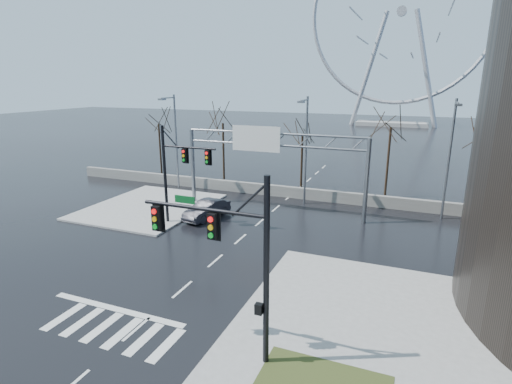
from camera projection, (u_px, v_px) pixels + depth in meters
The scene contains 17 objects.
ground at pixel (182, 289), 22.37m from camera, with size 260.00×260.00×0.00m, color black.
sidewalk_right_ext at pixel (370, 306), 20.55m from camera, with size 12.00×10.00×0.15m, color gray.
sidewalk_far at pixel (150, 206), 37.04m from camera, with size 10.00×12.00×0.15m, color gray.
barrier_wall at pixel (289, 192), 40.11m from camera, with size 52.00×0.50×1.10m, color slate.
signal_mast_near at pixel (234, 250), 15.62m from camera, with size 5.52×0.41×8.00m.
signal_mast_far at pixel (176, 167), 31.21m from camera, with size 4.72×0.41×8.00m.
sign_gantry at pixel (269, 154), 34.50m from camera, with size 16.36×0.40×7.60m.
streetlight_left at pixel (174, 135), 41.36m from camera, with size 0.50×2.55×10.00m.
streetlight_mid at pixel (305, 143), 36.33m from camera, with size 0.50×2.55×10.00m.
streetlight_right at pixel (450, 151), 32.01m from camera, with size 0.50×2.55×10.00m.
tree_far_left at pixel (159, 130), 48.82m from camera, with size 3.50×3.50×7.00m.
tree_left at pixel (223, 130), 45.03m from camera, with size 3.75×3.75×7.50m.
tree_center at pixel (302, 140), 42.90m from camera, with size 3.25×3.25×6.50m.
tree_right at pixel (390, 136), 38.50m from camera, with size 3.90×3.90×7.80m.
tree_far_right at pixel (482, 148), 36.28m from camera, with size 3.40×3.40×6.80m.
ferris_wheel at pixel (401, 19), 98.56m from camera, with size 45.00×6.00×50.91m.
car at pixel (207, 210), 33.87m from camera, with size 1.63×4.66×1.54m, color black.
Camera 1 is at (11.34, -17.11, 11.24)m, focal length 28.00 mm.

